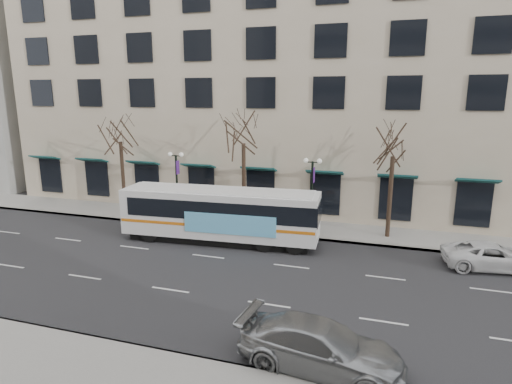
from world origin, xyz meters
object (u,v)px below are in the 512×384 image
at_px(tree_far_mid, 243,130).
at_px(tree_far_right, 394,141).
at_px(tree_far_left, 120,129).
at_px(lamp_post_left, 177,183).
at_px(city_bus, 221,213).
at_px(white_pickup, 492,256).
at_px(lamp_post_right, 312,192).
at_px(silver_car, 321,346).

relative_size(tree_far_mid, tree_far_right, 1.06).
height_order(tree_far_left, tree_far_right, tree_far_left).
xyz_separation_m(tree_far_mid, lamp_post_left, (-4.99, -0.60, -3.96)).
distance_m(tree_far_mid, tree_far_right, 10.01).
distance_m(city_bus, white_pickup, 15.79).
bearing_deg(white_pickup, lamp_post_right, 66.73).
relative_size(tree_far_left, city_bus, 0.65).
height_order(tree_far_left, city_bus, tree_far_left).
xyz_separation_m(city_bus, silver_car, (8.18, -11.22, -1.03)).
distance_m(lamp_post_left, lamp_post_right, 10.00).
height_order(tree_far_left, white_pickup, tree_far_left).
bearing_deg(lamp_post_left, tree_far_left, 173.17).
xyz_separation_m(lamp_post_left, white_pickup, (20.50, -2.89, -2.23)).
bearing_deg(silver_car, tree_far_mid, 34.33).
bearing_deg(lamp_post_right, silver_car, -78.49).
height_order(tree_far_right, lamp_post_left, tree_far_right).
bearing_deg(city_bus, tree_far_left, 154.92).
relative_size(tree_far_right, white_pickup, 1.58).
bearing_deg(lamp_post_right, tree_far_right, 6.85).
bearing_deg(lamp_post_left, lamp_post_right, 0.00).
relative_size(tree_far_mid, silver_car, 1.48).
distance_m(tree_far_right, lamp_post_left, 15.40).
bearing_deg(white_pickup, silver_car, 138.80).
height_order(city_bus, silver_car, city_bus).
bearing_deg(white_pickup, tree_far_left, 74.33).
height_order(tree_far_right, silver_car, tree_far_right).
relative_size(lamp_post_left, lamp_post_right, 1.00).
relative_size(lamp_post_left, city_bus, 0.41).
xyz_separation_m(lamp_post_right, city_bus, (-5.24, -3.18, -1.07)).
bearing_deg(lamp_post_left, tree_far_mid, 6.85).
bearing_deg(tree_far_mid, white_pickup, -12.68).
bearing_deg(lamp_post_right, tree_far_mid, 173.17).
bearing_deg(white_pickup, lamp_post_left, 74.10).
height_order(tree_far_right, city_bus, tree_far_right).
relative_size(lamp_post_right, silver_car, 0.90).
bearing_deg(silver_car, white_pickup, -26.89).
height_order(tree_far_mid, lamp_post_left, tree_far_mid).
height_order(silver_car, white_pickup, silver_car).
distance_m(silver_car, white_pickup, 13.77).
xyz_separation_m(tree_far_left, lamp_post_right, (15.01, -0.60, -3.75)).
xyz_separation_m(tree_far_left, tree_far_right, (20.00, 0.00, -0.28)).
xyz_separation_m(lamp_post_right, silver_car, (2.93, -14.40, -2.10)).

